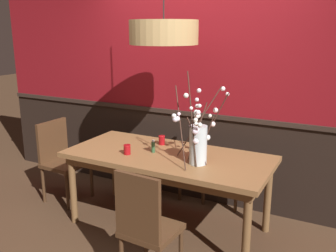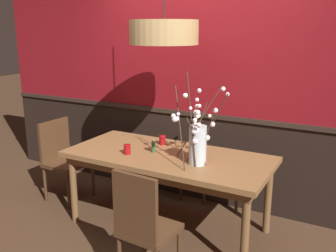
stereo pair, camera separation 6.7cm
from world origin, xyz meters
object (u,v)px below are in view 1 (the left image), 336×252
candle_holder_nearer_center (162,140)px  candle_holder_nearer_edge (127,150)px  chair_near_side_right (146,225)px  chair_far_side_right (228,157)px  chair_head_west_end (61,157)px  pendant_lamp (164,32)px  dining_table (168,162)px  vase_with_blossoms (198,141)px  condiment_bottle (153,147)px  chair_far_side_left (176,148)px

candle_holder_nearer_center → candle_holder_nearer_edge: (-0.15, -0.43, 0.00)m
chair_near_side_right → chair_far_side_right: (0.06, 1.76, -0.01)m
chair_head_west_end → chair_near_side_right: (1.68, -0.90, 0.01)m
pendant_lamp → dining_table: bearing=-35.1°
vase_with_blossoms → condiment_bottle: 0.54m
chair_head_west_end → pendant_lamp: size_ratio=0.95×
chair_far_side_left → vase_with_blossoms: vase_with_blossoms is taller
dining_table → pendant_lamp: bearing=144.9°
candle_holder_nearer_center → vase_with_blossoms: bearing=-31.6°
chair_far_side_left → chair_near_side_right: chair_far_side_left is taller
chair_head_west_end → candle_holder_nearer_edge: bearing=-10.8°
chair_far_side_left → chair_head_west_end: bearing=-142.6°
vase_with_blossoms → candle_holder_nearer_edge: vase_with_blossoms is taller
candle_holder_nearer_center → chair_far_side_right: bearing=49.4°
candle_holder_nearer_edge → condiment_bottle: size_ratio=0.77×
candle_holder_nearer_center → pendant_lamp: (0.13, -0.20, 1.10)m
chair_far_side_left → candle_holder_nearer_center: size_ratio=10.06×
chair_head_west_end → condiment_bottle: size_ratio=7.37×
chair_far_side_left → vase_with_blossoms: size_ratio=1.16×
candle_holder_nearer_edge → pendant_lamp: size_ratio=0.10×
dining_table → chair_far_side_right: (0.33, 0.87, -0.17)m
candle_holder_nearer_edge → dining_table: bearing=27.6°
chair_far_side_left → candle_holder_nearer_edge: 1.07m
condiment_bottle → pendant_lamp: 1.10m
condiment_bottle → candle_holder_nearer_edge: bearing=-138.9°
chair_far_side_right → pendant_lamp: pendant_lamp is taller
dining_table → candle_holder_nearer_center: candle_holder_nearer_center is taller
chair_far_side_left → chair_near_side_right: (0.60, -1.73, -0.01)m
chair_far_side_right → candle_holder_nearer_center: chair_far_side_right is taller
dining_table → condiment_bottle: size_ratio=15.83×
chair_head_west_end → pendant_lamp: 1.95m
chair_head_west_end → chair_far_side_left: (1.08, 0.83, 0.02)m
chair_far_side_left → chair_near_side_right: 1.83m
chair_head_west_end → candle_holder_nearer_center: bearing=10.8°
vase_with_blossoms → candle_holder_nearer_edge: bearing=-172.6°
chair_head_west_end → chair_far_side_left: size_ratio=0.96×
chair_far_side_left → candle_holder_nearer_edge: size_ratio=10.05×
chair_head_west_end → pendant_lamp: pendant_lamp is taller
dining_table → chair_far_side_left: size_ratio=2.06×
vase_with_blossoms → candle_holder_nearer_center: vase_with_blossoms is taller
candle_holder_nearer_center → condiment_bottle: bearing=-80.1°
chair_far_side_right → dining_table: bearing=-110.8°
chair_far_side_left → candle_holder_nearer_edge: bearing=-91.3°
chair_head_west_end → candle_holder_nearer_center: (1.21, 0.23, 0.31)m
chair_near_side_right → candle_holder_nearer_edge: size_ratio=10.02×
chair_far_side_right → candle_holder_nearer_center: size_ratio=9.45×
vase_with_blossoms → candle_holder_nearer_edge: size_ratio=8.69×
chair_head_west_end → chair_far_side_right: size_ratio=1.02×
candle_holder_nearer_center → condiment_bottle: 0.27m
chair_far_side_right → vase_with_blossoms: 1.07m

